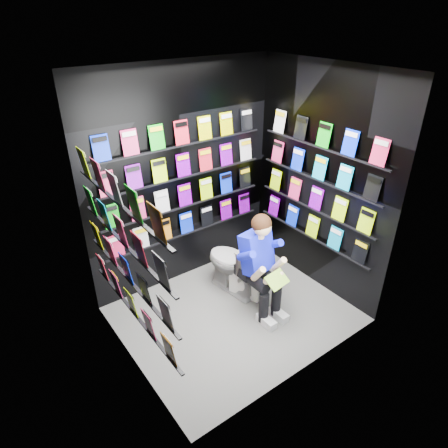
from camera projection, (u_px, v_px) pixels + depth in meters
floor at (234, 314)px, 4.51m from camera, size 2.40×2.40×0.00m
ceiling at (238, 70)px, 3.25m from camera, size 2.40×2.40×0.00m
wall_back at (183, 180)px, 4.59m from camera, size 2.40×0.04×2.60m
wall_front at (313, 258)px, 3.18m from camera, size 2.40×0.04×2.60m
wall_left at (120, 252)px, 3.26m from camera, size 0.04×2.00×2.60m
wall_right at (320, 183)px, 4.50m from camera, size 0.04×2.00×2.60m
comics_back at (184, 180)px, 4.56m from camera, size 2.10×0.06×1.37m
comics_left at (123, 250)px, 3.28m from camera, size 0.06×1.70×1.37m
comics_right at (318, 183)px, 4.48m from camera, size 0.06×1.70×1.37m
toilet at (234, 264)px, 4.73m from camera, size 0.52×0.80×0.73m
longbox at (248, 283)px, 4.78m from camera, size 0.34×0.44×0.29m
longbox_lid at (248, 272)px, 4.70m from camera, size 0.37×0.47×0.03m
reader at (256, 252)px, 4.29m from camera, size 0.57×0.75×1.27m
held_comic at (277, 280)px, 4.12m from camera, size 0.28×0.19×0.11m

